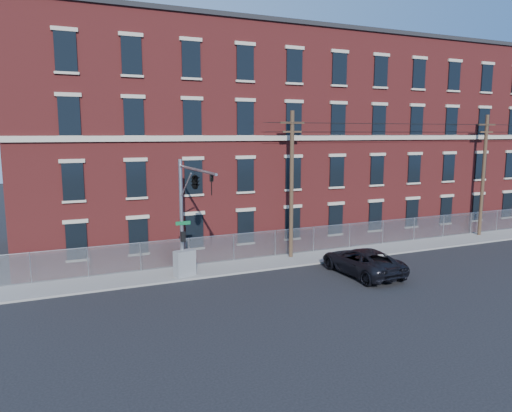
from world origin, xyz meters
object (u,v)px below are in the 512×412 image
at_px(traffic_signal_mast, 192,193).
at_px(pickup_truck, 362,261).
at_px(utility_cabinet, 185,263).
at_px(utility_pole_near, 292,182).

bearing_deg(traffic_signal_mast, pickup_truck, -9.46).
relative_size(pickup_truck, utility_cabinet, 3.80).
height_order(pickup_truck, utility_cabinet, utility_cabinet).
xyz_separation_m(traffic_signal_mast, utility_cabinet, (0.05, 2.02, -4.49)).
height_order(traffic_signal_mast, pickup_truck, traffic_signal_mast).
bearing_deg(utility_cabinet, pickup_truck, -36.09).
height_order(utility_pole_near, utility_cabinet, utility_pole_near).
bearing_deg(pickup_truck, utility_cabinet, -21.76).
xyz_separation_m(traffic_signal_mast, utility_pole_near, (8.00, 3.42, -0.05)).
xyz_separation_m(utility_pole_near, utility_cabinet, (-7.95, -1.40, -4.44)).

